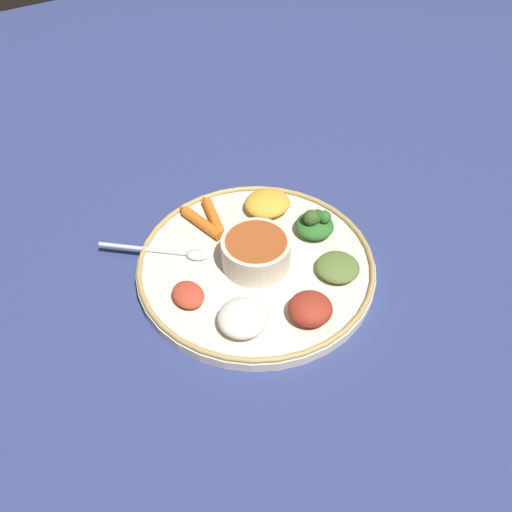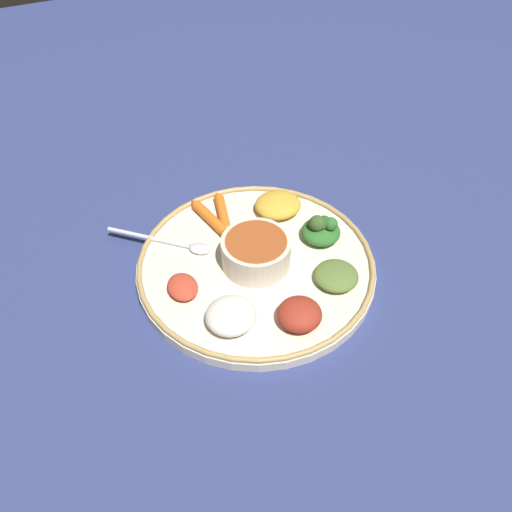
{
  "view_description": "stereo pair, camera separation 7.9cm",
  "coord_description": "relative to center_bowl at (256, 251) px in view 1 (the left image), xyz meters",
  "views": [
    {
      "loc": [
        0.47,
        -0.29,
        0.6
      ],
      "look_at": [
        0.0,
        0.0,
        0.03
      ],
      "focal_mm": 37.8,
      "sensor_mm": 36.0,
      "label": 1
    },
    {
      "loc": [
        0.51,
        -0.22,
        0.6
      ],
      "look_at": [
        0.0,
        0.0,
        0.03
      ],
      "focal_mm": 37.8,
      "sensor_mm": 36.0,
      "label": 2
    }
  ],
  "objects": [
    {
      "name": "mound_collards",
      "position": [
        0.08,
        0.09,
        -0.01
      ],
      "size": [
        0.08,
        0.08,
        0.02
      ],
      "primitive_type": "ellipsoid",
      "rotation": [
        0.0,
        0.0,
        1.88
      ],
      "color": "#567033",
      "rests_on": "platter"
    },
    {
      "name": "mound_beet",
      "position": [
        0.12,
        0.01,
        -0.01
      ],
      "size": [
        0.07,
        0.07,
        0.03
      ],
      "primitive_type": "ellipsoid",
      "rotation": [
        0.0,
        0.0,
        4.49
      ],
      "color": "maroon",
      "rests_on": "platter"
    },
    {
      "name": "greens_pile",
      "position": [
        -0.01,
        0.11,
        -0.01
      ],
      "size": [
        0.08,
        0.08,
        0.05
      ],
      "color": "#2D6628",
      "rests_on": "platter"
    },
    {
      "name": "mound_berbere_red",
      "position": [
        0.01,
        -0.12,
        -0.02
      ],
      "size": [
        0.05,
        0.04,
        0.02
      ],
      "primitive_type": "ellipsoid",
      "rotation": [
        0.0,
        0.0,
        0.04
      ],
      "color": "#B73D28",
      "rests_on": "platter"
    },
    {
      "name": "center_bowl",
      "position": [
        0.0,
        0.0,
        0.0
      ],
      "size": [
        0.1,
        0.1,
        0.05
      ],
      "color": "beige",
      "rests_on": "platter"
    },
    {
      "name": "ground_plane",
      "position": [
        0.0,
        0.0,
        -0.04
      ],
      "size": [
        2.4,
        2.4,
        0.0
      ],
      "primitive_type": "plane",
      "color": "navy"
    },
    {
      "name": "platter",
      "position": [
        0.0,
        0.0,
        -0.03
      ],
      "size": [
        0.36,
        0.36,
        0.02
      ],
      "primitive_type": "cylinder",
      "color": "beige",
      "rests_on": "ground_plane"
    },
    {
      "name": "spoon",
      "position": [
        -0.09,
        -0.1,
        -0.02
      ],
      "size": [
        0.12,
        0.14,
        0.01
      ],
      "color": "silver",
      "rests_on": "platter"
    },
    {
      "name": "mound_lentil_yellow",
      "position": [
        -0.09,
        0.08,
        -0.01
      ],
      "size": [
        0.08,
        0.08,
        0.03
      ],
      "primitive_type": "ellipsoid",
      "rotation": [
        0.0,
        0.0,
        4.57
      ],
      "color": "gold",
      "rests_on": "platter"
    },
    {
      "name": "mound_rice_white",
      "position": [
        0.09,
        -0.08,
        -0.01
      ],
      "size": [
        0.09,
        0.09,
        0.03
      ],
      "primitive_type": "ellipsoid",
      "rotation": [
        0.0,
        0.0,
        5.08
      ],
      "color": "silver",
      "rests_on": "platter"
    },
    {
      "name": "platter_rim",
      "position": [
        0.0,
        0.0,
        -0.02
      ],
      "size": [
        0.35,
        0.35,
        0.01
      ],
      "primitive_type": "torus",
      "color": "tan",
      "rests_on": "platter"
    },
    {
      "name": "carrot_near_spoon",
      "position": [
        -0.12,
        -0.01,
        -0.02
      ],
      "size": [
        0.1,
        0.04,
        0.02
      ],
      "color": "orange",
      "rests_on": "platter"
    },
    {
      "name": "carrot_outer",
      "position": [
        -0.12,
        -0.03,
        -0.02
      ],
      "size": [
        0.1,
        0.04,
        0.02
      ],
      "color": "orange",
      "rests_on": "platter"
    }
  ]
}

